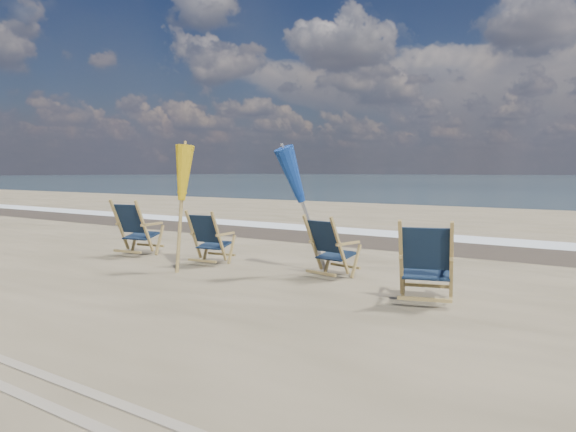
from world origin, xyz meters
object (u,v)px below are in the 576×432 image
beach_chair_2 (340,249)px  umbrella_yellow (180,179)px  beach_chair_0 (144,229)px  beach_chair_3 (451,264)px  umbrella_blue (307,175)px  beach_chair_1 (219,239)px

beach_chair_2 → umbrella_yellow: umbrella_yellow is taller
beach_chair_0 → beach_chair_3: 5.82m
beach_chair_0 → umbrella_blue: 3.47m
beach_chair_2 → umbrella_yellow: (-2.39, -0.78, 0.97)m
beach_chair_0 → beach_chair_2: 3.98m
beach_chair_1 → umbrella_yellow: size_ratio=0.47×
beach_chair_1 → umbrella_blue: 1.89m
beach_chair_0 → umbrella_blue: size_ratio=0.52×
beach_chair_3 → umbrella_yellow: (-4.22, -0.17, 0.93)m
beach_chair_1 → beach_chair_3: (4.05, -0.50, 0.05)m
beach_chair_1 → beach_chair_3: bearing=165.2°
beach_chair_3 → umbrella_blue: size_ratio=0.50×
beach_chair_1 → beach_chair_2: (2.22, 0.11, 0.00)m
beach_chair_1 → beach_chair_2: 2.22m
beach_chair_2 → beach_chair_3: 1.93m
beach_chair_1 → beach_chair_2: size_ratio=0.99×
beach_chair_1 → umbrella_yellow: (-0.17, -0.67, 0.97)m
beach_chair_1 → beach_chair_3: beach_chair_3 is taller
umbrella_blue → umbrella_yellow: bearing=-151.1°
beach_chair_2 → beach_chair_3: (1.83, -0.61, 0.04)m
beach_chair_1 → umbrella_yellow: umbrella_yellow is taller
umbrella_blue → beach_chair_0: bearing=-174.0°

